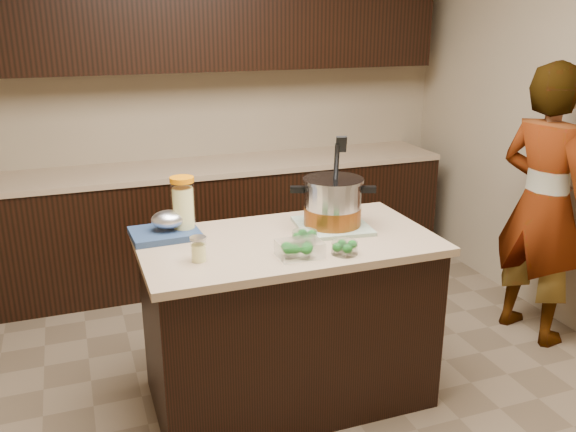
% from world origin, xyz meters
% --- Properties ---
extents(ground_plane, '(4.00, 4.00, 0.00)m').
position_xyz_m(ground_plane, '(0.00, 0.00, 0.00)').
color(ground_plane, brown).
rests_on(ground_plane, ground).
extents(room_shell, '(4.04, 4.04, 2.72)m').
position_xyz_m(room_shell, '(0.00, 0.00, 1.71)').
color(room_shell, tan).
rests_on(room_shell, ground).
extents(back_cabinets, '(3.60, 0.63, 2.33)m').
position_xyz_m(back_cabinets, '(0.00, 1.74, 0.94)').
color(back_cabinets, black).
rests_on(back_cabinets, ground).
extents(island, '(1.46, 0.81, 0.90)m').
position_xyz_m(island, '(0.00, 0.00, 0.45)').
color(island, black).
rests_on(island, ground).
extents(dish_towel, '(0.40, 0.40, 0.02)m').
position_xyz_m(dish_towel, '(0.27, 0.08, 0.91)').
color(dish_towel, '#507855').
rests_on(dish_towel, island).
extents(stock_pot, '(0.43, 0.40, 0.45)m').
position_xyz_m(stock_pot, '(0.27, 0.08, 1.02)').
color(stock_pot, '#B7B7BC').
rests_on(stock_pot, dish_towel).
extents(lemonade_pitcher, '(0.12, 0.12, 0.29)m').
position_xyz_m(lemonade_pitcher, '(-0.47, 0.25, 1.04)').
color(lemonade_pitcher, '#F7F397').
rests_on(lemonade_pitcher, island).
extents(mason_jar, '(0.09, 0.09, 0.12)m').
position_xyz_m(mason_jar, '(-0.48, -0.13, 0.95)').
color(mason_jar, '#F7F397').
rests_on(mason_jar, island).
extents(broccoli_tub_left, '(0.16, 0.16, 0.06)m').
position_xyz_m(broccoli_tub_left, '(0.06, -0.08, 0.93)').
color(broccoli_tub_left, silver).
rests_on(broccoli_tub_left, island).
extents(broccoli_tub_right, '(0.16, 0.16, 0.06)m').
position_xyz_m(broccoli_tub_right, '(0.18, -0.28, 0.93)').
color(broccoli_tub_right, silver).
rests_on(broccoli_tub_right, island).
extents(broccoli_tub_rect, '(0.20, 0.15, 0.07)m').
position_xyz_m(broccoli_tub_rect, '(-0.03, -0.23, 0.93)').
color(broccoli_tub_rect, silver).
rests_on(broccoli_tub_rect, island).
extents(blue_tray, '(0.34, 0.28, 0.13)m').
position_xyz_m(blue_tray, '(-0.56, 0.24, 0.94)').
color(blue_tray, navy).
rests_on(blue_tray, island).
extents(person, '(0.53, 0.70, 1.72)m').
position_xyz_m(person, '(1.70, 0.12, 0.86)').
color(person, gray).
rests_on(person, ground).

